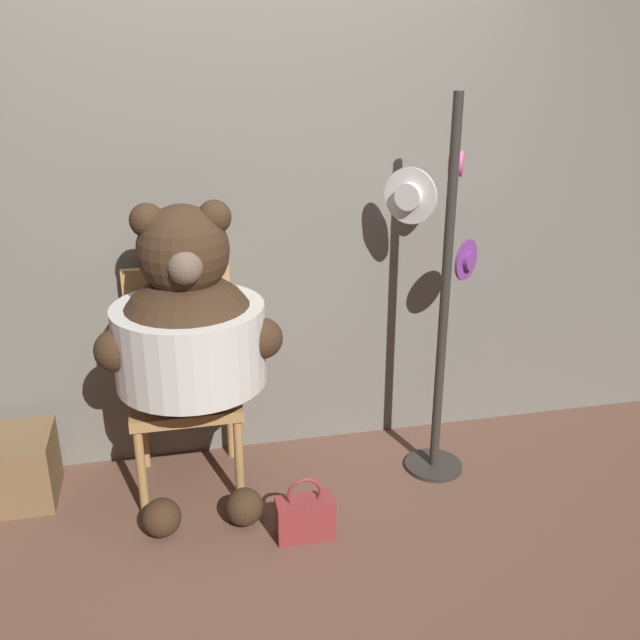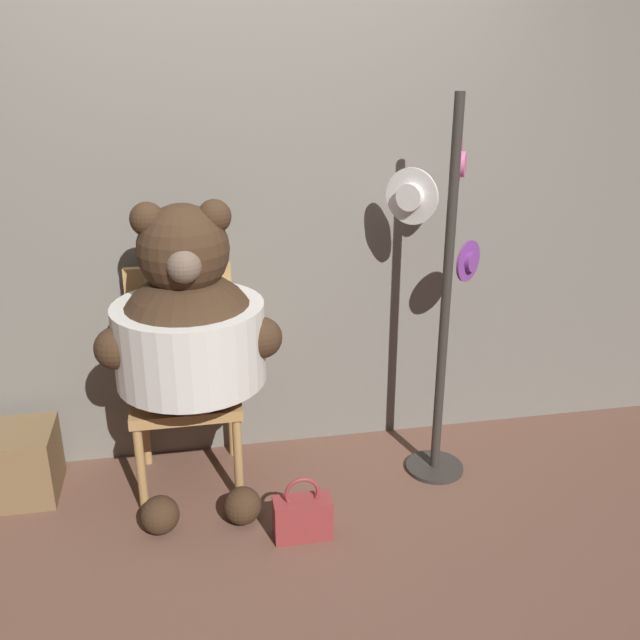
{
  "view_description": "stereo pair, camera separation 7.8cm",
  "coord_description": "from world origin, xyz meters",
  "px_view_note": "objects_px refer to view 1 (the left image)",
  "views": [
    {
      "loc": [
        -0.36,
        -2.64,
        1.97
      ],
      "look_at": [
        0.25,
        0.2,
        0.82
      ],
      "focal_mm": 40.0,
      "sensor_mm": 36.0,
      "label": 1
    },
    {
      "loc": [
        -0.28,
        -2.66,
        1.97
      ],
      "look_at": [
        0.25,
        0.2,
        0.82
      ],
      "focal_mm": 40.0,
      "sensor_mm": 36.0,
      "label": 2
    }
  ],
  "objects_px": {
    "chair": "(183,373)",
    "handbag_on_ground": "(305,517)",
    "hat_display_rack": "(440,286)",
    "teddy_bear": "(189,335)"
  },
  "relations": [
    {
      "from": "chair",
      "to": "handbag_on_ground",
      "type": "xyz_separation_m",
      "value": [
        0.45,
        -0.58,
        -0.44
      ]
    },
    {
      "from": "chair",
      "to": "handbag_on_ground",
      "type": "relative_size",
      "value": 3.5
    },
    {
      "from": "hat_display_rack",
      "to": "chair",
      "type": "bearing_deg",
      "value": 172.79
    },
    {
      "from": "teddy_bear",
      "to": "handbag_on_ground",
      "type": "bearing_deg",
      "value": -45.29
    },
    {
      "from": "chair",
      "to": "handbag_on_ground",
      "type": "height_order",
      "value": "chair"
    },
    {
      "from": "chair",
      "to": "hat_display_rack",
      "type": "relative_size",
      "value": 0.57
    },
    {
      "from": "chair",
      "to": "teddy_bear",
      "type": "relative_size",
      "value": 0.74
    },
    {
      "from": "teddy_bear",
      "to": "hat_display_rack",
      "type": "distance_m",
      "value": 1.14
    },
    {
      "from": "teddy_bear",
      "to": "hat_display_rack",
      "type": "height_order",
      "value": "hat_display_rack"
    },
    {
      "from": "chair",
      "to": "hat_display_rack",
      "type": "distance_m",
      "value": 1.24
    }
  ]
}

